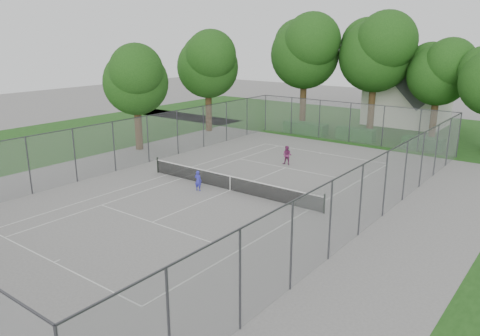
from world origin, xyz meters
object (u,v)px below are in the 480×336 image
Objects in this scene: girl_player at (198,181)px; woman_player at (287,155)px; house at (409,88)px; tennis_net at (230,182)px.

woman_player reaches higher than girl_player.
house is 6.85× the size of woman_player.
girl_player is (-1.54, -1.20, 0.12)m from tennis_net.
house reaches higher than woman_player.
woman_player is at bearing 92.95° from tennis_net.
girl_player is 0.90× the size of woman_player.
girl_player is at bearing -107.39° from woman_player.
girl_player is 8.46m from woman_player.
house is at bearing 87.79° from tennis_net.
woman_player is (1.17, 8.38, 0.07)m from girl_player.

